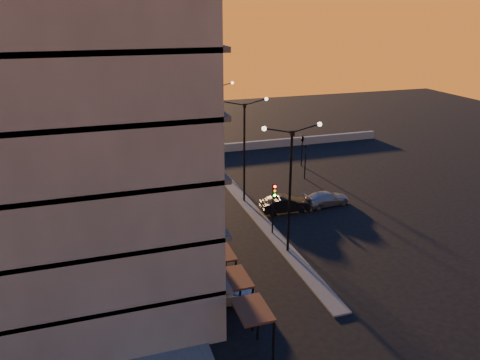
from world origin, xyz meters
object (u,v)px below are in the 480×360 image
car_wagon (327,198)px  car_sedan (285,204)px  streetlamp_mid (244,143)px  traffic_light_main (274,201)px  car_hatchback (217,290)px

car_wagon → car_sedan: bearing=87.7°
streetlamp_mid → car_wagon: size_ratio=2.21×
streetlamp_mid → car_wagon: bearing=-24.1°
car_sedan → car_wagon: 4.16m
streetlamp_mid → car_sedan: bearing=-50.5°
traffic_light_main → car_sedan: 5.19m
car_hatchback → car_wagon: car_hatchback is taller
car_sedan → car_wagon: (4.15, 0.20, -0.09)m
traffic_light_main → car_hatchback: traffic_light_main is taller
traffic_light_main → car_wagon: traffic_light_main is taller
car_sedan → car_wagon: size_ratio=1.01×
traffic_light_main → streetlamp_mid: bearing=90.0°
streetlamp_mid → traffic_light_main: size_ratio=2.24×
car_hatchback → car_sedan: 14.44m
car_sedan → car_hatchback: bearing=143.3°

